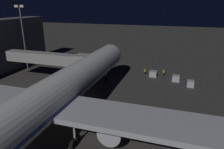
# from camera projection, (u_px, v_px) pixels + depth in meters

# --- Properties ---
(ground_plane) EXTENTS (320.00, 320.00, 0.00)m
(ground_plane) POSITION_uv_depth(u_px,v_px,m) (72.00, 116.00, 35.43)
(ground_plane) COLOR #383533
(airliner_at_gate) EXTENTS (55.05, 65.42, 17.84)m
(airliner_at_gate) POSITION_uv_depth(u_px,v_px,m) (39.00, 108.00, 26.35)
(airliner_at_gate) COLOR silver
(airliner_at_gate) RESTS_ON ground_plane
(jet_bridge) EXTENTS (22.25, 3.40, 7.36)m
(jet_bridge) POSITION_uv_depth(u_px,v_px,m) (53.00, 59.00, 49.10)
(jet_bridge) COLOR #9E9E99
(jet_bridge) RESTS_ON ground_plane
(apron_floodlight_mast) EXTENTS (2.90, 0.50, 17.99)m
(apron_floodlight_mast) POSITION_uv_depth(u_px,v_px,m) (23.00, 33.00, 57.68)
(apron_floodlight_mast) COLOR #59595E
(apron_floodlight_mast) RESTS_ON ground_plane
(baggage_container_near_belt) EXTENTS (1.50, 1.76, 1.44)m
(baggage_container_near_belt) POSITION_uv_depth(u_px,v_px,m) (190.00, 84.00, 47.77)
(baggage_container_near_belt) COLOR #B7BABF
(baggage_container_near_belt) RESTS_ON ground_plane
(baggage_container_mid_row) EXTENTS (1.73, 1.69, 1.52)m
(baggage_container_mid_row) POSITION_uv_depth(u_px,v_px,m) (176.00, 78.00, 51.05)
(baggage_container_mid_row) COLOR #B7BABF
(baggage_container_mid_row) RESTS_ON ground_plane
(baggage_container_far_row) EXTENTS (1.85, 1.80, 1.51)m
(baggage_container_far_row) POSITION_uv_depth(u_px,v_px,m) (153.00, 74.00, 54.40)
(baggage_container_far_row) COLOR #B7BABF
(baggage_container_far_row) RESTS_ON ground_plane
(ground_crew_near_nose_gear) EXTENTS (0.40, 0.40, 1.66)m
(ground_crew_near_nose_gear) POSITION_uv_depth(u_px,v_px,m) (145.00, 71.00, 55.93)
(ground_crew_near_nose_gear) COLOR black
(ground_crew_near_nose_gear) RESTS_ON ground_plane
(ground_crew_by_belt_loader) EXTENTS (0.40, 0.40, 1.79)m
(ground_crew_by_belt_loader) POSITION_uv_depth(u_px,v_px,m) (164.00, 72.00, 54.66)
(ground_crew_by_belt_loader) COLOR black
(ground_crew_by_belt_loader) RESTS_ON ground_plane
(traffic_cone_nose_port) EXTENTS (0.36, 0.36, 0.55)m
(traffic_cone_nose_port) POSITION_uv_depth(u_px,v_px,m) (121.00, 74.00, 55.68)
(traffic_cone_nose_port) COLOR orange
(traffic_cone_nose_port) RESTS_ON ground_plane
(traffic_cone_nose_starboard) EXTENTS (0.36, 0.36, 0.55)m
(traffic_cone_nose_starboard) POSITION_uv_depth(u_px,v_px,m) (105.00, 72.00, 56.95)
(traffic_cone_nose_starboard) COLOR orange
(traffic_cone_nose_starboard) RESTS_ON ground_plane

